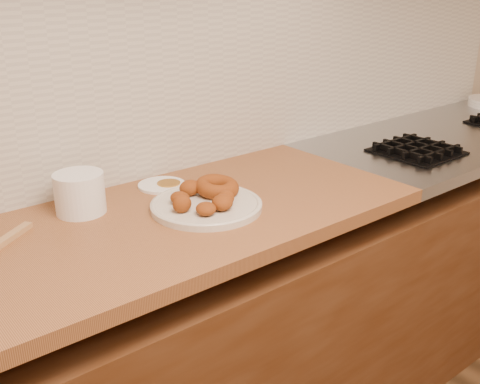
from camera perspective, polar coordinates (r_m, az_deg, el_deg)
name	(u,v)px	position (r m, az deg, el deg)	size (l,w,h in m)	color
wall_back	(157,25)	(1.73, -8.42, 16.40)	(4.00, 0.02, 2.70)	tan
base_cabinet	(225,350)	(1.83, -1.55, -15.77)	(3.60, 0.60, 0.77)	#54321C
stovetop	(450,136)	(2.42, 20.57, 5.31)	(1.30, 0.62, 0.04)	#9EA0A5
backsplash	(162,78)	(1.73, -7.95, 11.45)	(3.60, 0.02, 0.60)	beige
burner_grates	(466,134)	(2.35, 21.99, 5.48)	(0.91, 0.26, 0.03)	black
donut_plate	(206,206)	(1.51, -3.43, -1.41)	(0.30, 0.30, 0.02)	beige
ring_donut	(217,187)	(1.56, -2.38, 0.53)	(0.12, 0.12, 0.04)	maroon
fried_dough_chunks	(202,199)	(1.48, -3.90, -0.71)	(0.18, 0.21, 0.05)	maroon
plastic_tub	(80,193)	(1.53, -15.97, -0.11)	(0.13, 0.13, 0.11)	white
tub_lid	(162,185)	(1.68, -7.96, 0.70)	(0.14, 0.14, 0.01)	white
brass_jar_lid	(169,184)	(1.68, -7.25, 0.78)	(0.07, 0.07, 0.01)	#BC8531
wooden_utensil	(6,240)	(1.43, -22.67, -4.49)	(0.18, 0.02, 0.01)	#A97C4B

